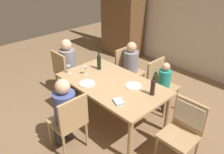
% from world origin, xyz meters
% --- Properties ---
extents(ground_plane, '(10.00, 10.00, 0.00)m').
position_xyz_m(ground_plane, '(0.00, 0.00, 0.00)').
color(ground_plane, '#846647').
extents(rear_room_partition, '(6.40, 0.12, 2.70)m').
position_xyz_m(rear_room_partition, '(0.00, 2.70, 1.35)').
color(rear_room_partition, beige).
rests_on(rear_room_partition, ground_plane).
extents(armoire_cabinet, '(1.18, 0.62, 2.18)m').
position_xyz_m(armoire_cabinet, '(-1.97, 2.25, 1.10)').
color(armoire_cabinet, brown).
rests_on(armoire_cabinet, ground_plane).
extents(dining_table, '(1.75, 1.00, 0.74)m').
position_xyz_m(dining_table, '(0.00, 0.00, 0.66)').
color(dining_table, tan).
rests_on(dining_table, ground_plane).
extents(chair_left_end, '(0.44, 0.44, 0.92)m').
position_xyz_m(chair_left_end, '(-1.25, -0.09, 0.53)').
color(chair_left_end, tan).
rests_on(chair_left_end, ground_plane).
extents(chair_near, '(0.44, 0.44, 0.92)m').
position_xyz_m(chair_near, '(0.09, -0.88, 0.53)').
color(chair_near, tan).
rests_on(chair_near, ground_plane).
extents(chair_far_left, '(0.44, 0.44, 0.92)m').
position_xyz_m(chair_far_left, '(-0.48, 0.88, 0.53)').
color(chair_far_left, tan).
rests_on(chair_far_left, ground_plane).
extents(chair_far_right, '(0.44, 0.44, 0.92)m').
position_xyz_m(chair_far_right, '(0.31, 0.88, 0.53)').
color(chair_far_right, tan).
rests_on(chair_far_right, ground_plane).
extents(chair_right_end, '(0.44, 0.46, 0.92)m').
position_xyz_m(chair_right_end, '(1.25, 0.12, 0.59)').
color(chair_right_end, tan).
rests_on(chair_right_end, ground_plane).
extents(person_woman_host, '(0.31, 0.35, 1.14)m').
position_xyz_m(person_woman_host, '(-1.25, 0.03, 0.66)').
color(person_woman_host, '#33333D').
rests_on(person_woman_host, ground_plane).
extents(person_man_bearded, '(0.35, 0.30, 1.13)m').
position_xyz_m(person_man_bearded, '(-0.03, -0.88, 0.65)').
color(person_man_bearded, '#33333D').
rests_on(person_man_bearded, ground_plane).
extents(person_man_guest, '(0.33, 0.29, 1.09)m').
position_xyz_m(person_man_guest, '(-0.37, 0.88, 0.64)').
color(person_man_guest, '#33333D').
rests_on(person_man_guest, ground_plane).
extents(person_child_small, '(0.25, 0.22, 0.94)m').
position_xyz_m(person_child_small, '(0.42, 0.88, 0.56)').
color(person_child_small, '#33333D').
rests_on(person_child_small, ground_plane).
extents(wine_bottle_tall_green, '(0.07, 0.07, 0.31)m').
position_xyz_m(wine_bottle_tall_green, '(0.65, 0.18, 0.88)').
color(wine_bottle_tall_green, black).
rests_on(wine_bottle_tall_green, dining_table).
extents(wine_bottle_dark_red, '(0.07, 0.07, 0.34)m').
position_xyz_m(wine_bottle_dark_red, '(-0.50, 0.16, 0.89)').
color(wine_bottle_dark_red, black).
rests_on(wine_bottle_dark_red, dining_table).
extents(wine_glass_near_left, '(0.07, 0.07, 0.15)m').
position_xyz_m(wine_glass_near_left, '(-0.73, -0.31, 0.85)').
color(wine_glass_near_left, silver).
rests_on(wine_glass_near_left, dining_table).
extents(wine_glass_centre, '(0.07, 0.07, 0.15)m').
position_xyz_m(wine_glass_centre, '(-0.51, -0.13, 0.85)').
color(wine_glass_centre, silver).
rests_on(wine_glass_centre, dining_table).
extents(dinner_plate_host, '(0.26, 0.26, 0.01)m').
position_xyz_m(dinner_plate_host, '(0.31, 0.16, 0.75)').
color(dinner_plate_host, silver).
rests_on(dinner_plate_host, dining_table).
extents(dinner_plate_guest_left, '(0.25, 0.25, 0.01)m').
position_xyz_m(dinner_plate_guest_left, '(-0.24, -0.31, 0.75)').
color(dinner_plate_guest_left, white).
rests_on(dinner_plate_guest_left, dining_table).
extents(folded_napkin, '(0.19, 0.17, 0.03)m').
position_xyz_m(folded_napkin, '(0.46, -0.31, 0.75)').
color(folded_napkin, '#ADC6D6').
rests_on(folded_napkin, dining_table).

